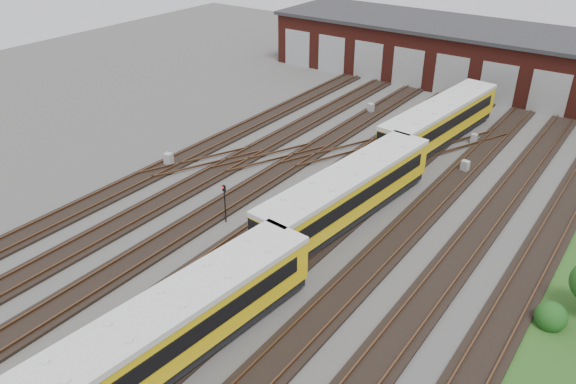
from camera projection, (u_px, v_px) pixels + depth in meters
The scene contains 14 objects.
ground at pixel (277, 245), 35.87m from camera, with size 120.00×120.00×0.00m, color #44423F.
track_network at pixel (280, 239), 36.33m from camera, with size 30.40×70.00×0.33m.
maintenance_shed at pixel (489, 58), 62.82m from camera, with size 51.00×12.50×6.35m.
metro_train at pixel (348, 193), 37.65m from camera, with size 4.41×48.44×3.36m.
signal_mast_0 at pixel (225, 199), 37.45m from camera, with size 0.24×0.23×2.83m.
signal_mast_1 at pixel (390, 155), 43.92m from camera, with size 0.26×0.25×2.59m.
signal_mast_2 at pixel (389, 156), 43.33m from camera, with size 0.28×0.27×2.85m.
signal_mast_3 at pixel (378, 178), 39.92m from camera, with size 0.28×0.27×2.91m.
relay_cabinet_0 at pixel (169, 160), 45.71m from camera, with size 0.66×0.55×1.09m, color #A9ABAE.
relay_cabinet_1 at pixel (371, 108), 56.33m from camera, with size 0.59×0.49×0.98m, color #A9ABAE.
relay_cabinet_2 at pixel (379, 179), 42.82m from camera, with size 0.63×0.52×1.04m, color #A9ABAE.
relay_cabinet_3 at pixel (474, 139), 49.75m from camera, with size 0.52×0.43×0.87m, color #A9ABAE.
relay_cabinet_4 at pixel (465, 166), 44.73m from camera, with size 0.59×0.49×0.98m, color #A9ABAE.
bush_0 at pixel (552, 313), 28.96m from camera, with size 1.64×1.64×1.64m, color #184513.
Camera 1 is at (17.91, -23.83, 20.26)m, focal length 35.00 mm.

